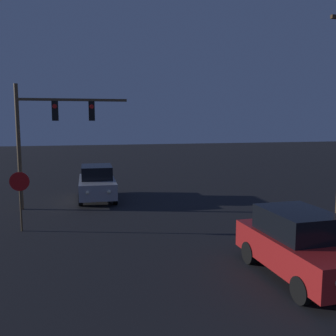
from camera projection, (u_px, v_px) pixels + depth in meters
name	position (u px, v px, depth m)	size (l,w,h in m)	color
car_near	(300.00, 245.00, 9.81)	(1.97, 4.16, 1.76)	#B21E1E
car_far	(97.00, 183.00, 19.33)	(1.89, 4.13, 1.76)	#99999E
traffic_signal_mast	(48.00, 126.00, 17.13)	(5.02, 0.30, 5.72)	brown
stop_sign	(20.00, 190.00, 13.75)	(0.70, 0.07, 2.23)	brown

